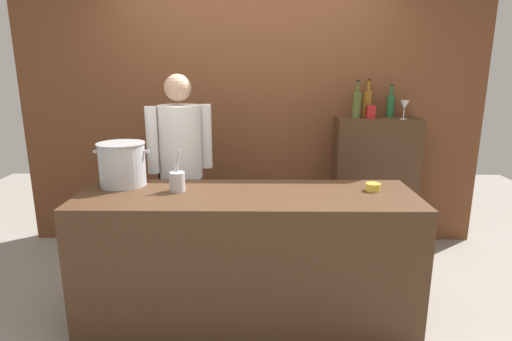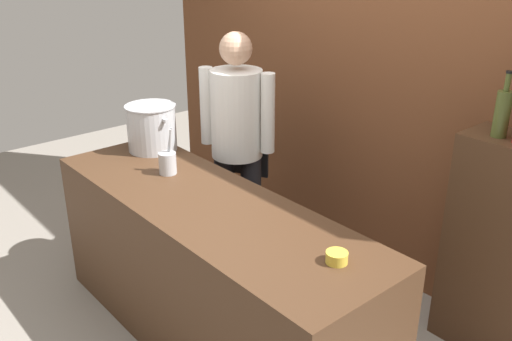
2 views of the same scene
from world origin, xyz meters
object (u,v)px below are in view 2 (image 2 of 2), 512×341
utensil_crock (168,162)px  butter_jar (337,257)px  chef (237,138)px  stockpot_large (152,128)px  wine_bottle_olive (502,113)px

utensil_crock → butter_jar: size_ratio=2.89×
chef → stockpot_large: size_ratio=4.28×
chef → stockpot_large: 0.56m
chef → wine_bottle_olive: size_ratio=4.91×
utensil_crock → wine_bottle_olive: (1.42, 1.10, 0.42)m
stockpot_large → butter_jar: (1.72, -0.12, -0.13)m
chef → butter_jar: 1.51m
utensil_crock → wine_bottle_olive: wine_bottle_olive is taller
wine_bottle_olive → utensil_crock: bearing=-142.2°
utensil_crock → wine_bottle_olive: size_ratio=0.84×
chef → utensil_crock: bearing=72.3°
butter_jar → chef: bearing=157.7°
stockpot_large → utensil_crock: size_ratio=1.37×
stockpot_large → chef: bearing=54.9°
butter_jar → utensil_crock: bearing=-179.0°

